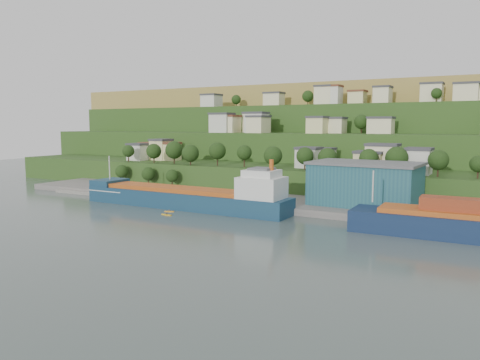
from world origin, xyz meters
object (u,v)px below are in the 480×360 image
Objects in this scene: caravan at (102,187)px; kayak_orange at (169,211)px; warehouse at (365,183)px; cargo_ship_near at (190,199)px.

caravan is 1.95× the size of kayak_orange.
caravan is at bearing -169.89° from warehouse.
kayak_orange is at bearing -102.49° from cargo_ship_near.
cargo_ship_near reaches higher than caravan.
cargo_ship_near is 24.88× the size of kayak_orange.
kayak_orange is (44.90, -16.81, -2.28)m from caravan.
cargo_ship_near is 47.46m from caravan.
cargo_ship_near is at bearing 55.16° from kayak_orange.
caravan is at bearing 169.05° from cargo_ship_near.
kayak_orange is (-50.20, -28.69, -8.22)m from warehouse.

